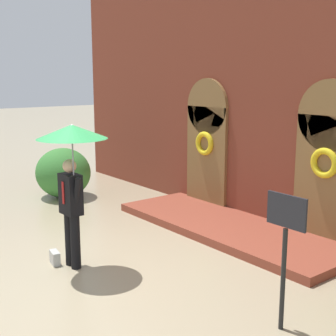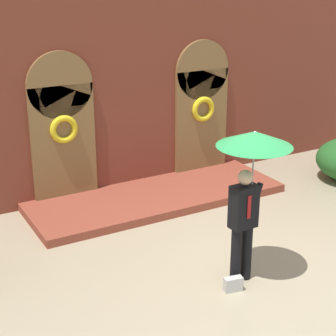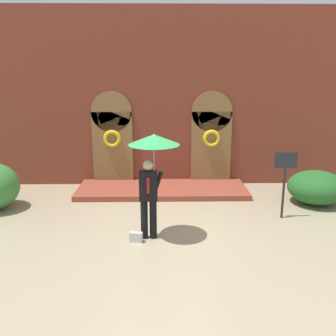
# 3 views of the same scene
# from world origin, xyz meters

# --- Properties ---
(ground_plane) EXTENTS (80.00, 80.00, 0.00)m
(ground_plane) POSITION_xyz_m (0.00, 0.00, 0.00)
(ground_plane) COLOR tan
(building_facade) EXTENTS (14.00, 2.30, 5.60)m
(building_facade) POSITION_xyz_m (-0.00, 4.15, 2.68)
(building_facade) COLOR brown
(building_facade) RESTS_ON ground
(person_with_umbrella) EXTENTS (1.10, 1.10, 2.36)m
(person_with_umbrella) POSITION_xyz_m (-0.21, -0.24, 1.91)
(person_with_umbrella) COLOR black
(person_with_umbrella) RESTS_ON ground
(handbag) EXTENTS (0.30, 0.17, 0.22)m
(handbag) POSITION_xyz_m (-0.58, -0.44, 0.11)
(handbag) COLOR #B7B7B2
(handbag) RESTS_ON ground
(sign_post) EXTENTS (0.56, 0.06, 1.72)m
(sign_post) POSITION_xyz_m (3.06, 0.90, 1.16)
(sign_post) COLOR black
(sign_post) RESTS_ON ground
(shrub_right) EXTENTS (1.61, 1.57, 0.93)m
(shrub_right) POSITION_xyz_m (4.36, 1.98, 0.47)
(shrub_right) COLOR #235B23
(shrub_right) RESTS_ON ground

